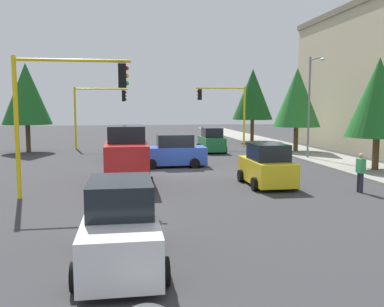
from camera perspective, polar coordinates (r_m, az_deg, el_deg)
The scene contains 18 objects.
ground_plane at distance 23.99m, azimuth -1.04°, elevation -2.42°, with size 120.00×120.00×0.00m, color #353538.
sidewalk_kerb at distance 31.84m, azimuth 16.70°, elevation -0.37°, with size 80.00×4.00×0.15m, color gray.
lane_arrow_near at distance 12.52m, azimuth -7.46°, elevation -10.73°, with size 2.40×1.10×1.10m.
traffic_signal_far_left at distance 38.53m, azimuth 4.44°, elevation 6.66°, with size 0.36×4.59×5.44m.
traffic_signal_near_right at distance 17.65m, azimuth -16.99°, elevation 7.12°, with size 0.36×4.59×5.63m.
traffic_signal_far_right at distance 37.55m, azimuth -12.69°, elevation 6.39°, with size 0.36×4.59×5.31m.
street_lamp_curbside at distance 29.83m, azimuth 15.86°, elevation 7.45°, with size 2.15×0.28×7.00m.
tree_roadside_near at distance 25.52m, azimuth 23.85°, elevation 6.89°, with size 3.49×3.49×6.34m.
tree_opposite_side at distance 36.32m, azimuth -21.46°, elevation 7.49°, with size 3.89×3.89×7.09m.
tree_roadside_mid at distance 34.17m, azimuth 13.98°, elevation 7.34°, with size 3.65×3.65×6.65m.
tree_roadside_far at distance 43.42m, azimuth 8.19°, elevation 7.90°, with size 4.06×4.06×7.41m.
delivery_van_red at distance 20.06m, azimuth -8.81°, elevation -0.55°, with size 4.80×2.22×2.77m.
car_blue at distance 25.79m, azimuth -2.66°, elevation 0.20°, with size 2.11×4.14×1.98m.
car_white at distance 10.11m, azimuth -9.59°, elevation -9.70°, with size 4.20×1.98×1.98m.
car_green at distance 34.00m, azimuth 2.66°, elevation 1.70°, with size 3.76×1.93×1.98m.
car_yellow at distance 19.88m, azimuth 10.09°, elevation -1.75°, with size 3.64×2.06×1.98m.
car_black at distance 29.62m, azimuth -9.01°, elevation 0.93°, with size 3.70×2.03×1.98m.
pedestrian_crossing at distance 19.41m, azimuth 21.80°, elevation -2.27°, with size 0.40×0.24×1.70m.
Camera 1 is at (23.48, -3.28, 3.69)m, focal length 39.51 mm.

